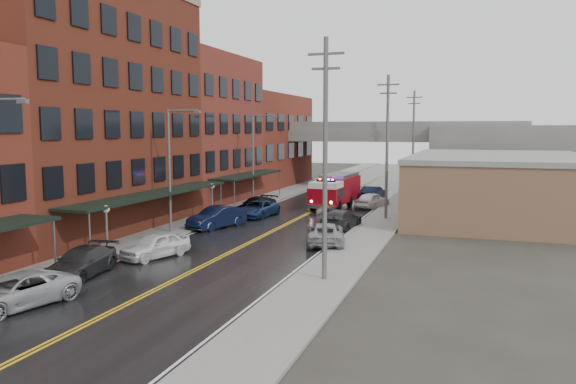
% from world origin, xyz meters
% --- Properties ---
extents(road, '(11.00, 160.00, 0.02)m').
position_xyz_m(road, '(0.00, 30.00, 0.01)').
color(road, black).
rests_on(road, ground).
extents(sidewalk_left, '(3.00, 160.00, 0.15)m').
position_xyz_m(sidewalk_left, '(-7.30, 30.00, 0.07)').
color(sidewalk_left, slate).
rests_on(sidewalk_left, ground).
extents(sidewalk_right, '(3.00, 160.00, 0.15)m').
position_xyz_m(sidewalk_right, '(7.30, 30.00, 0.07)').
color(sidewalk_right, slate).
rests_on(sidewalk_right, ground).
extents(curb_left, '(0.30, 160.00, 0.15)m').
position_xyz_m(curb_left, '(-5.65, 30.00, 0.07)').
color(curb_left, gray).
rests_on(curb_left, ground).
extents(curb_right, '(0.30, 160.00, 0.15)m').
position_xyz_m(curb_right, '(5.65, 30.00, 0.07)').
color(curb_right, gray).
rests_on(curb_right, ground).
extents(brick_building_b, '(9.00, 20.00, 18.00)m').
position_xyz_m(brick_building_b, '(-13.30, 23.00, 9.00)').
color(brick_building_b, '#562216').
rests_on(brick_building_b, ground).
extents(brick_building_c, '(9.00, 15.00, 15.00)m').
position_xyz_m(brick_building_c, '(-13.30, 40.50, 7.50)').
color(brick_building_c, maroon).
rests_on(brick_building_c, ground).
extents(brick_building_far, '(9.00, 20.00, 12.00)m').
position_xyz_m(brick_building_far, '(-13.30, 58.00, 6.00)').
color(brick_building_far, brown).
rests_on(brick_building_far, ground).
extents(tan_building, '(14.00, 22.00, 5.00)m').
position_xyz_m(tan_building, '(16.00, 40.00, 2.50)').
color(tan_building, '#866148').
rests_on(tan_building, ground).
extents(right_far_block, '(18.00, 30.00, 8.00)m').
position_xyz_m(right_far_block, '(18.00, 70.00, 4.00)').
color(right_far_block, slate).
rests_on(right_far_block, ground).
extents(awning_1, '(2.60, 18.00, 3.09)m').
position_xyz_m(awning_1, '(-7.49, 23.00, 2.99)').
color(awning_1, black).
rests_on(awning_1, ground).
extents(awning_2, '(2.60, 13.00, 3.09)m').
position_xyz_m(awning_2, '(-7.49, 40.50, 2.99)').
color(awning_2, black).
rests_on(awning_2, ground).
extents(globe_lamp_1, '(0.44, 0.44, 3.12)m').
position_xyz_m(globe_lamp_1, '(-6.40, 16.00, 2.31)').
color(globe_lamp_1, '#59595B').
rests_on(globe_lamp_1, ground).
extents(globe_lamp_2, '(0.44, 0.44, 3.12)m').
position_xyz_m(globe_lamp_2, '(-6.40, 30.00, 2.31)').
color(globe_lamp_2, '#59595B').
rests_on(globe_lamp_2, ground).
extents(street_lamp_1, '(2.64, 0.22, 9.00)m').
position_xyz_m(street_lamp_1, '(-6.55, 24.00, 5.19)').
color(street_lamp_1, '#59595B').
rests_on(street_lamp_1, ground).
extents(street_lamp_2, '(2.64, 0.22, 9.00)m').
position_xyz_m(street_lamp_2, '(-6.55, 40.00, 5.19)').
color(street_lamp_2, '#59595B').
rests_on(street_lamp_2, ground).
extents(utility_pole_0, '(1.80, 0.24, 12.00)m').
position_xyz_m(utility_pole_0, '(7.20, 15.00, 6.31)').
color(utility_pole_0, '#59595B').
rests_on(utility_pole_0, ground).
extents(utility_pole_1, '(1.80, 0.24, 12.00)m').
position_xyz_m(utility_pole_1, '(7.20, 35.00, 6.31)').
color(utility_pole_1, '#59595B').
rests_on(utility_pole_1, ground).
extents(utility_pole_2, '(1.80, 0.24, 12.00)m').
position_xyz_m(utility_pole_2, '(7.20, 55.00, 6.31)').
color(utility_pole_2, '#59595B').
rests_on(utility_pole_2, ground).
extents(overpass, '(40.00, 10.00, 7.50)m').
position_xyz_m(overpass, '(0.00, 62.00, 5.99)').
color(overpass, slate).
rests_on(overpass, ground).
extents(fire_truck, '(3.92, 8.90, 3.19)m').
position_xyz_m(fire_truck, '(1.32, 41.24, 1.73)').
color(fire_truck, maroon).
rests_on(fire_truck, ground).
extents(parked_car_left_2, '(3.62, 5.64, 1.45)m').
position_xyz_m(parked_car_left_2, '(-4.19, 6.77, 0.72)').
color(parked_car_left_2, '#A7ABAF').
rests_on(parked_car_left_2, ground).
extents(parked_car_left_3, '(2.75, 5.30, 1.47)m').
position_xyz_m(parked_car_left_3, '(-5.00, 11.93, 0.73)').
color(parked_car_left_3, '#252528').
rests_on(parked_car_left_3, ground).
extents(parked_car_left_4, '(3.11, 4.77, 1.51)m').
position_xyz_m(parked_car_left_4, '(-3.62, 16.80, 0.75)').
color(parked_car_left_4, white).
rests_on(parked_car_left_4, ground).
extents(parked_car_left_5, '(3.23, 5.37, 1.67)m').
position_xyz_m(parked_car_left_5, '(-4.52, 26.98, 0.84)').
color(parked_car_left_5, black).
rests_on(parked_car_left_5, ground).
extents(parked_car_left_6, '(2.80, 5.25, 1.40)m').
position_xyz_m(parked_car_left_6, '(-3.60, 33.20, 0.70)').
color(parked_car_left_6, navy).
rests_on(parked_car_left_6, ground).
extents(parked_car_left_7, '(2.94, 5.41, 1.49)m').
position_xyz_m(parked_car_left_7, '(-4.43, 34.80, 0.74)').
color(parked_car_left_7, black).
rests_on(parked_car_left_7, ground).
extents(parked_car_right_0, '(3.69, 5.67, 1.45)m').
position_xyz_m(parked_car_right_0, '(4.91, 23.80, 0.73)').
color(parked_car_right_0, '#909497').
rests_on(parked_car_right_0, ground).
extents(parked_car_right_1, '(2.59, 5.37, 1.51)m').
position_xyz_m(parked_car_right_1, '(4.56, 29.80, 0.75)').
color(parked_car_right_1, '#2A2A2C').
rests_on(parked_car_right_1, ground).
extents(parked_car_right_2, '(3.18, 4.85, 1.53)m').
position_xyz_m(parked_car_right_2, '(4.85, 41.80, 0.77)').
color(parked_car_right_2, white).
rests_on(parked_car_right_2, ground).
extents(parked_car_right_3, '(2.24, 4.79, 1.52)m').
position_xyz_m(parked_car_right_3, '(3.85, 47.80, 0.76)').
color(parked_car_right_3, black).
rests_on(parked_car_right_3, ground).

